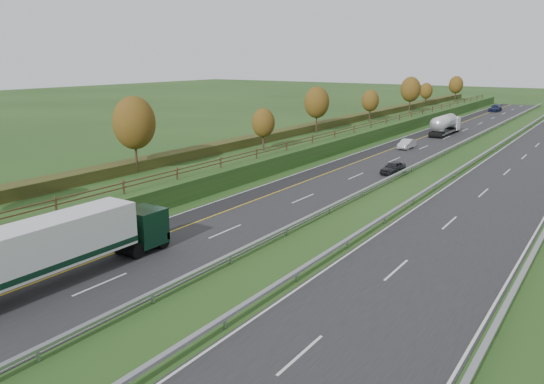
{
  "coord_description": "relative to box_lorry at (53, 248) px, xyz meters",
  "views": [
    {
      "loc": [
        26.21,
        -7.79,
        13.28
      ],
      "look_at": [
        2.06,
        28.38,
        2.2
      ],
      "focal_mm": 35.0,
      "sensor_mm": 36.0,
      "label": 1
    }
  ],
  "objects": [
    {
      "name": "box_lorry",
      "position": [
        0.0,
        0.0,
        0.0
      ],
      "size": [
        2.58,
        16.28,
        4.06
      ],
      "color": "black",
      "rests_on": "near_carriageway"
    },
    {
      "name": "lane_markings",
      "position": [
        7.42,
        50.28,
        -2.28
      ],
      "size": [
        26.75,
        200.0,
        0.01
      ],
      "color": "silver",
      "rests_on": "near_carriageway"
    },
    {
      "name": "trees_left",
      "position": [
        -11.63,
        47.03,
        4.04
      ],
      "size": [
        6.64,
        164.3,
        7.66
      ],
      "color": "#2D2116",
      "rests_on": "embankment_left"
    },
    {
      "name": "far_carriageway",
      "position": [
        17.52,
        50.4,
        -2.31
      ],
      "size": [
        10.5,
        200.0,
        0.04
      ],
      "primitive_type": "cube",
      "color": "black",
      "rests_on": "ground"
    },
    {
      "name": "embankment_left",
      "position": [
        -11.98,
        50.4,
        -1.33
      ],
      "size": [
        12.0,
        200.0,
        2.0
      ],
      "primitive_type": "cube",
      "color": "#214217",
      "rests_on": "ground"
    },
    {
      "name": "hedge_left",
      "position": [
        -13.98,
        50.4,
        0.22
      ],
      "size": [
        2.2,
        180.0,
        1.1
      ],
      "primitive_type": "cube",
      "color": "#2D3515",
      "rests_on": "embankment_left"
    },
    {
      "name": "near_carriageway",
      "position": [
        1.02,
        50.4,
        -2.31
      ],
      "size": [
        10.5,
        200.0,
        0.04
      ],
      "primitive_type": "cube",
      "color": "black",
      "rests_on": "ground"
    },
    {
      "name": "hard_shoulder",
      "position": [
        -2.73,
        50.4,
        -2.31
      ],
      "size": [
        3.0,
        200.0,
        0.04
      ],
      "primitive_type": "cube",
      "color": "black",
      "rests_on": "ground"
    },
    {
      "name": "road_tanker",
      "position": [
        0.85,
        77.05,
        -0.47
      ],
      "size": [
        2.4,
        11.22,
        3.46
      ],
      "color": "silver",
      "rests_on": "near_carriageway"
    },
    {
      "name": "fence_left",
      "position": [
        -7.48,
        49.99,
        0.4
      ],
      "size": [
        0.12,
        189.06,
        1.2
      ],
      "color": "#422B19",
      "rests_on": "embankment_left"
    },
    {
      "name": "ground",
      "position": [
        9.02,
        45.4,
        -2.33
      ],
      "size": [
        400.0,
        400.0,
        0.0
      ],
      "primitive_type": "plane",
      "color": "#214217",
      "rests_on": "ground"
    },
    {
      "name": "car_small_far",
      "position": [
        -0.58,
        125.54,
        -1.47
      ],
      "size": [
        2.44,
        5.73,
        1.65
      ],
      "primitive_type": "imported",
      "rotation": [
        0.0,
        0.0,
        -0.02
      ],
      "color": "#131D3D",
      "rests_on": "near_carriageway"
    },
    {
      "name": "median_barrier_far",
      "position": [
        11.82,
        50.4,
        -1.72
      ],
      "size": [
        0.32,
        200.0,
        0.71
      ],
      "color": "gray",
      "rests_on": "ground"
    },
    {
      "name": "car_dark_near",
      "position": [
        5.29,
        41.0,
        -1.58
      ],
      "size": [
        2.03,
        4.28,
        1.41
      ],
      "primitive_type": "imported",
      "rotation": [
        0.0,
        0.0,
        -0.09
      ],
      "color": "black",
      "rests_on": "near_carriageway"
    },
    {
      "name": "median_barrier_near",
      "position": [
        6.72,
        50.4,
        -1.72
      ],
      "size": [
        0.32,
        200.0,
        0.71
      ],
      "color": "gray",
      "rests_on": "ground"
    },
    {
      "name": "car_silver_mid",
      "position": [
        0.49,
        58.9,
        -1.59
      ],
      "size": [
        1.58,
        4.31,
        1.41
      ],
      "primitive_type": "imported",
      "rotation": [
        0.0,
        0.0,
        -0.02
      ],
      "color": "#B1B1B6",
      "rests_on": "near_carriageway"
    }
  ]
}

